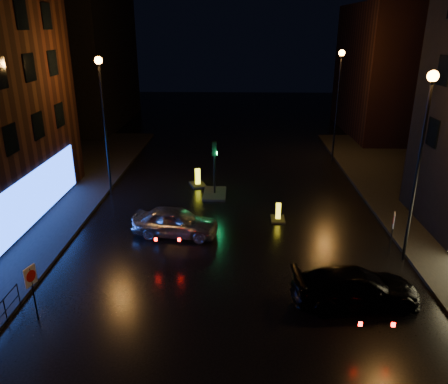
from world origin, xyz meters
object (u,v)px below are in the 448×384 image
at_px(silver_hatchback, 175,222).
at_px(dark_sedan, 356,287).
at_px(bollard_far, 198,182).
at_px(bollard_near, 278,216).
at_px(road_sign_left, 31,281).
at_px(road_sign_right, 393,224).
at_px(traffic_signal, 215,187).

xyz_separation_m(silver_hatchback, dark_sedan, (7.63, -5.66, -0.03)).
height_order(silver_hatchback, bollard_far, silver_hatchback).
relative_size(silver_hatchback, dark_sedan, 0.89).
bearing_deg(dark_sedan, bollard_near, 11.59).
height_order(dark_sedan, road_sign_left, road_sign_left).
distance_m(silver_hatchback, road_sign_left, 8.18).
height_order(bollard_far, road_sign_right, road_sign_right).
relative_size(traffic_signal, bollard_near, 3.07).
height_order(bollard_near, bollard_far, bollard_far).
distance_m(dark_sedan, road_sign_right, 4.90).
relative_size(dark_sedan, bollard_far, 3.11).
distance_m(dark_sedan, road_sign_left, 11.82).
height_order(bollard_far, road_sign_left, road_sign_left).
xyz_separation_m(bollard_near, road_sign_left, (-9.44, -9.05, 1.44)).
xyz_separation_m(bollard_far, road_sign_left, (-4.55, -14.49, 1.40)).
bearing_deg(bollard_near, road_sign_left, -135.74).
distance_m(silver_hatchback, dark_sedan, 9.50).
xyz_separation_m(dark_sedan, road_sign_left, (-11.70, -1.38, 0.95)).
xyz_separation_m(traffic_signal, bollard_far, (-1.21, 1.67, -0.25)).
bearing_deg(bollard_near, silver_hatchback, -159.00).
distance_m(silver_hatchback, bollard_near, 5.75).
distance_m(bollard_near, road_sign_right, 6.23).
height_order(silver_hatchback, dark_sedan, silver_hatchback).
distance_m(bollard_far, road_sign_right, 13.40).
bearing_deg(dark_sedan, bollard_far, 23.74).
relative_size(road_sign_left, road_sign_right, 1.09).
bearing_deg(traffic_signal, road_sign_right, -40.75).
distance_m(silver_hatchback, road_sign_right, 10.42).
height_order(traffic_signal, silver_hatchback, traffic_signal).
xyz_separation_m(traffic_signal, dark_sedan, (5.94, -11.44, 0.20)).
distance_m(traffic_signal, bollard_near, 5.27).
bearing_deg(bollard_near, bollard_far, 132.39).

